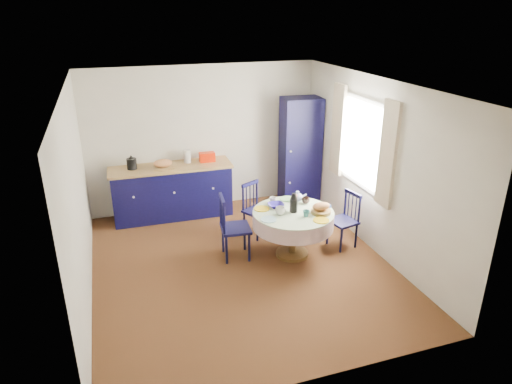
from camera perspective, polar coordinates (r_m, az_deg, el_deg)
floor at (r=6.49m, az=-1.82°, el=-9.12°), size 4.50×4.50×0.00m
ceiling at (r=5.62m, az=-2.13°, el=13.23°), size 4.50×4.50×0.00m
wall_back at (r=8.02m, az=-6.56°, el=6.69°), size 4.00×0.02×2.50m
wall_left at (r=5.75m, az=-21.43°, el=-1.09°), size 0.02×4.50×2.50m
wall_right at (r=6.75m, az=14.57°, el=3.11°), size 0.02×4.50×2.50m
window at (r=6.88m, az=13.14°, el=6.02°), size 0.10×1.74×1.45m
kitchen_counter at (r=7.90m, az=-10.43°, el=0.21°), size 2.04×0.68×1.15m
pantry_cabinet at (r=8.22m, az=5.54°, el=5.05°), size 0.71×0.54×1.93m
dining_table at (r=6.50m, az=4.74°, el=-3.38°), size 1.17×1.15×0.97m
chair_left at (r=6.48m, az=-2.93°, el=-4.38°), size 0.45×0.47×0.95m
chair_far at (r=7.14m, az=-0.02°, el=-2.15°), size 0.51×0.50×0.85m
chair_right at (r=6.93m, az=11.04°, el=-3.38°), size 0.43×0.45×0.85m
mug_a at (r=6.33m, az=3.05°, el=-2.37°), size 0.14×0.14×0.11m
mug_b at (r=6.31m, az=6.28°, el=-2.68°), size 0.09×0.09×0.09m
mug_c at (r=6.72m, az=6.23°, el=-1.05°), size 0.11×0.11×0.09m
mug_d at (r=6.69m, az=2.13°, el=-1.03°), size 0.10×0.10×0.09m
cobalt_bowl at (r=6.56m, az=2.50°, el=-1.68°), size 0.23×0.23×0.06m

